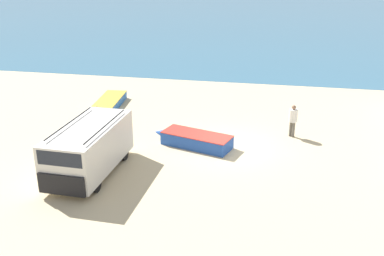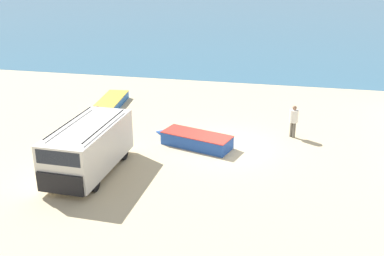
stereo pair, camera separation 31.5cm
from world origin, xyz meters
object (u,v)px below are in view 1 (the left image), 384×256
object	(u,v)px
fisherman_0	(97,120)
parked_van	(89,148)
fishing_rowboat_2	(194,139)
fisherman_1	(293,118)
fishing_rowboat_1	(107,105)

from	to	relation	value
fisherman_0	parked_van	bearing A→B (deg)	-42.90
fisherman_0	fishing_rowboat_2	bearing A→B (deg)	32.64
parked_van	fisherman_1	xyz separation A→B (m)	(8.66, 5.97, -0.16)
parked_van	fisherman_0	size ratio (longest dim) A/B	2.84
fishing_rowboat_2	fisherman_1	world-z (taller)	fisherman_1
fishing_rowboat_1	fisherman_0	bearing A→B (deg)	10.99
fishing_rowboat_1	fisherman_0	world-z (taller)	fisherman_0
fishing_rowboat_2	fisherman_0	distance (m)	5.00
fishing_rowboat_2	fisherman_0	world-z (taller)	fisherman_0
fishing_rowboat_1	fishing_rowboat_2	size ratio (longest dim) A/B	1.29
parked_van	fisherman_1	size ratio (longest dim) A/B	2.98
fishing_rowboat_1	fisherman_1	bearing A→B (deg)	72.87
fisherman_0	fisherman_1	size ratio (longest dim) A/B	1.05
fishing_rowboat_1	parked_van	bearing A→B (deg)	11.33
parked_van	fisherman_1	distance (m)	10.52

